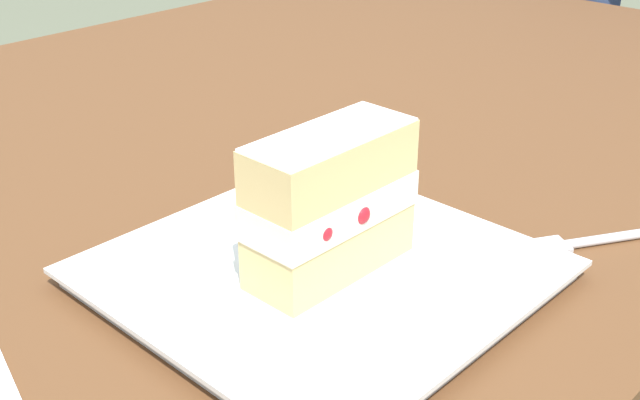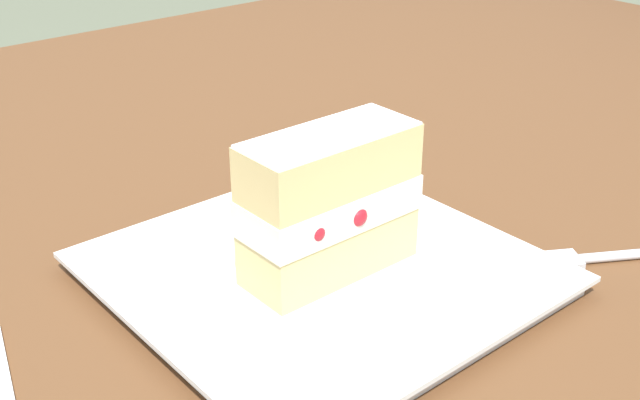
{
  "view_description": "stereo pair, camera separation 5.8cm",
  "coord_description": "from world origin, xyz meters",
  "px_view_note": "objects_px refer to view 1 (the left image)",
  "views": [
    {
      "loc": [
        0.57,
        0.63,
        1.09
      ],
      "look_at": [
        0.2,
        0.28,
        0.83
      ],
      "focal_mm": 45.66,
      "sensor_mm": 36.0,
      "label": 1
    },
    {
      "loc": [
        0.53,
        0.67,
        1.09
      ],
      "look_at": [
        0.2,
        0.28,
        0.83
      ],
      "focal_mm": 45.66,
      "sensor_mm": 36.0,
      "label": 2
    }
  ],
  "objects_px": {
    "patio_table": "(265,192)",
    "cake_slice": "(330,203)",
    "dessert_fork": "(611,238)",
    "dessert_plate": "(320,273)"
  },
  "relations": [
    {
      "from": "patio_table",
      "to": "dessert_fork",
      "type": "distance_m",
      "value": 0.42
    },
    {
      "from": "cake_slice",
      "to": "dessert_plate",
      "type": "bearing_deg",
      "value": -80.07
    },
    {
      "from": "patio_table",
      "to": "cake_slice",
      "type": "xyz_separation_m",
      "value": [
        0.2,
        0.29,
        0.16
      ]
    },
    {
      "from": "cake_slice",
      "to": "dessert_fork",
      "type": "bearing_deg",
      "value": 149.56
    },
    {
      "from": "dessert_plate",
      "to": "dessert_fork",
      "type": "relative_size",
      "value": 1.87
    },
    {
      "from": "dessert_plate",
      "to": "cake_slice",
      "type": "xyz_separation_m",
      "value": [
        -0.0,
        0.01,
        0.06
      ]
    },
    {
      "from": "patio_table",
      "to": "dessert_fork",
      "type": "height_order",
      "value": "dessert_fork"
    },
    {
      "from": "patio_table",
      "to": "cake_slice",
      "type": "relative_size",
      "value": 12.25
    },
    {
      "from": "patio_table",
      "to": "dessert_fork",
      "type": "xyz_separation_m",
      "value": [
        -0.01,
        0.41,
        0.09
      ]
    },
    {
      "from": "patio_table",
      "to": "dessert_fork",
      "type": "relative_size",
      "value": 10.42
    }
  ]
}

